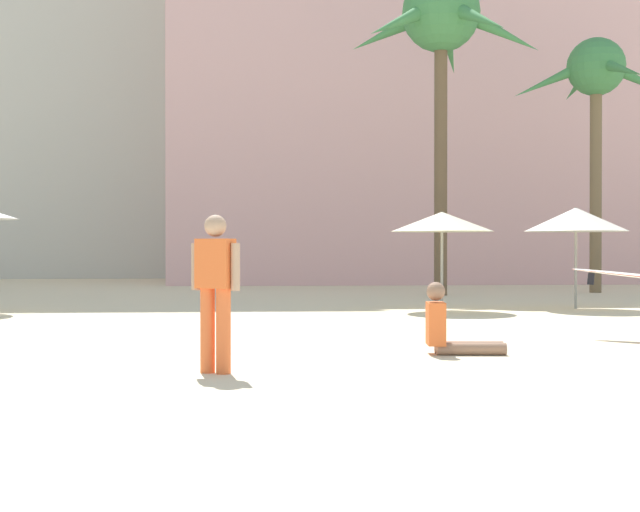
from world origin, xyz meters
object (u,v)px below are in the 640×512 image
(palm_tree_center, at_px, (596,82))
(palm_tree_left, at_px, (441,27))
(cafe_umbrella_1, at_px, (442,222))
(person_mid_left, at_px, (450,330))
(cafe_umbrella_0, at_px, (576,220))
(person_far_right, at_px, (215,286))

(palm_tree_center, bearing_deg, palm_tree_left, -166.81)
(palm_tree_center, xyz_separation_m, cafe_umbrella_1, (-6.32, -7.32, -4.49))
(palm_tree_left, height_order, person_mid_left, palm_tree_left)
(palm_tree_left, bearing_deg, cafe_umbrella_0, -72.14)
(cafe_umbrella_1, bearing_deg, person_far_right, -116.09)
(palm_tree_left, xyz_separation_m, person_mid_left, (-2.81, -13.74, -7.38))
(palm_tree_center, relative_size, person_far_right, 4.49)
(person_mid_left, bearing_deg, cafe_umbrella_0, 64.80)
(palm_tree_left, relative_size, person_mid_left, 9.03)
(cafe_umbrella_0, xyz_separation_m, cafe_umbrella_1, (-3.13, -0.44, -0.07))
(person_far_right, xyz_separation_m, person_mid_left, (2.92, 1.48, -0.63))
(cafe_umbrella_0, height_order, cafe_umbrella_1, cafe_umbrella_0)
(palm_tree_center, distance_m, person_mid_left, 17.92)
(person_far_right, distance_m, person_mid_left, 3.34)
(cafe_umbrella_1, bearing_deg, cafe_umbrella_0, 7.95)
(palm_tree_left, xyz_separation_m, cafe_umbrella_1, (-1.29, -6.14, -5.77))
(cafe_umbrella_0, distance_m, cafe_umbrella_1, 3.16)
(cafe_umbrella_1, xyz_separation_m, person_mid_left, (-1.52, -7.60, -1.61))
(palm_tree_left, distance_m, person_mid_left, 15.85)
(cafe_umbrella_0, relative_size, person_far_right, 1.32)
(cafe_umbrella_1, xyz_separation_m, person_far_right, (-4.45, -9.08, -0.98))
(palm_tree_left, relative_size, palm_tree_center, 1.19)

